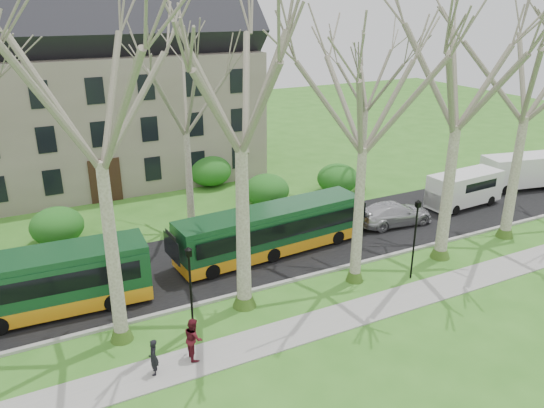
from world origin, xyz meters
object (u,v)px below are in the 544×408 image
Objects in this scene: sedan at (394,213)px; pedestrian_a at (153,357)px; bus_follow at (272,230)px; pedestrian_b at (194,338)px; van_b at (520,172)px; bus_lead at (9,289)px; van_a at (464,190)px.

pedestrian_a is (-17.89, -7.57, 0.01)m from sedan.
bus_follow reaches higher than pedestrian_b.
bus_follow is 9.00m from sedan.
sedan is at bearing -61.83° from pedestrian_b.
van_b is at bearing -69.88° from pedestrian_b.
bus_lead is 9.11m from pedestrian_b.
pedestrian_a is at bearing -165.01° from van_a.
pedestrian_b reaches higher than pedestrian_a.
pedestrian_b is (-29.44, -8.58, -0.40)m from van_b.
pedestrian_b is (-16.17, -7.30, 0.15)m from sedan.
van_b reaches higher than pedestrian_b.
van_a is at bearing -67.34° from pedestrian_b.
van_b is (13.26, 1.28, 0.55)m from sedan.
van_a is at bearing -2.40° from bus_follow.
bus_lead is 22.61m from sedan.
pedestrian_a is (-31.15, -8.84, -0.55)m from van_b.
sedan is 0.86× the size of van_b.
bus_follow is 2.20× the size of sedan.
van_a is 23.95m from pedestrian_b.
pedestrian_b is at bearing -42.14° from bus_lead.
bus_follow reaches higher than sedan.
sedan is at bearing 131.02° from pedestrian_a.
van_b reaches higher than sedan.
van_a is (6.49, 0.41, 0.47)m from sedan.
pedestrian_b is at bearing 116.78° from pedestrian_a.
bus_lead is at bearing 97.32° from sedan.
van_a reaches higher than pedestrian_b.
van_b reaches higher than van_a.
bus_lead reaches higher than van_a.
pedestrian_a is (4.69, -6.70, -0.78)m from bus_lead.
sedan is (8.97, 0.10, -0.67)m from bus_follow.
bus_follow is at bearing 95.74° from sedan.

